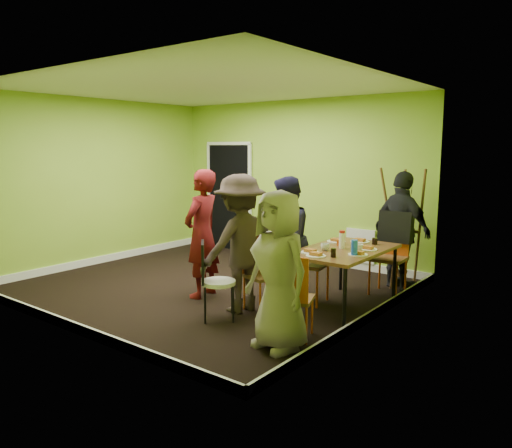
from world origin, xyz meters
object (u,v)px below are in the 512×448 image
Objects in this scene: chair_left_far at (303,255)px; person_left_near at (240,244)px; person_back_end at (402,231)px; thermos at (342,241)px; chair_left_near at (259,267)px; dining_table at (343,253)px; chair_back_end at (394,235)px; chair_front_end at (293,293)px; person_left_far at (285,238)px; chair_bentwood at (213,277)px; easel at (403,228)px; person_standing at (202,234)px; person_front_end at (279,270)px; blue_bottle at (354,248)px; orange_bottle at (338,243)px.

person_left_near is (-0.40, -0.78, 0.23)m from chair_left_far.
thermos is at bearing 100.47° from person_back_end.
chair_left_near and thermos have the same top height.
dining_table is at bearing 147.59° from chair_left_near.
chair_back_end is 2.38m from chair_front_end.
person_left_far is (-0.80, -0.09, 0.11)m from dining_table.
chair_left_near is 2.04m from chair_back_end.
chair_bentwood is at bearing 86.84° from person_back_end.
chair_left_near is 0.58× the size of person_left_far.
easel reaches higher than person_back_end.
easel is at bearing 166.86° from person_left_near.
person_standing reaches higher than chair_back_end.
thermos is (-0.03, 0.02, 0.15)m from dining_table.
person_back_end is at bearing 79.44° from dining_table.
chair_bentwood is 0.99m from person_standing.
easel reaches higher than person_left_far.
person_front_end is at bearing -85.35° from thermos.
person_left_near is (0.06, 0.43, 0.33)m from chair_bentwood.
thermos is 0.44m from blue_bottle.
person_standing is 0.80m from person_left_near.
person_back_end is at bearing 77.98° from thermos.
chair_front_end is 0.53× the size of person_standing.
easel is at bearing 81.79° from thermos.
person_front_end is (0.13, -1.55, -0.05)m from thermos.
person_back_end is (0.06, -0.18, -0.01)m from easel.
person_back_end reaches higher than person_left_far.
chair_back_end is (0.75, 1.17, 0.18)m from chair_left_far.
person_standing reaches higher than chair_front_end.
person_standing is at bearing -156.71° from thermos.
chair_bentwood is (-0.46, -1.21, -0.10)m from chair_left_far.
orange_bottle is at bearing -103.25° from easel.
person_left_near reaches higher than dining_table.
person_standing is at bearing 40.45° from chair_back_end.
chair_back_end is 1.10m from thermos.
chair_front_end is 0.38m from person_front_end.
person_front_end is (-0.11, -2.61, 0.01)m from chair_back_end.
blue_bottle is 0.12× the size of person_front_end.
chair_front_end is at bearing -80.35° from orange_bottle.
person_left_far is 0.97× the size of person_left_near.
person_left_far is (-0.26, -0.01, 0.20)m from chair_left_far.
person_standing is at bearing -71.12° from chair_left_far.
chair_back_end is (0.99, 1.77, 0.26)m from chair_left_near.
chair_left_near is 0.56× the size of person_left_near.
person_left_near is at bearing 83.69° from person_back_end.
chair_front_end is 11.40× the size of orange_bottle.
chair_front_end is (0.89, -0.59, -0.02)m from chair_left_near.
easel is at bearing 130.08° from person_standing.
person_left_far is 1.70m from person_front_end.
chair_front_end is at bearing 102.22° from person_front_end.
person_left_far reaches higher than thermos.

